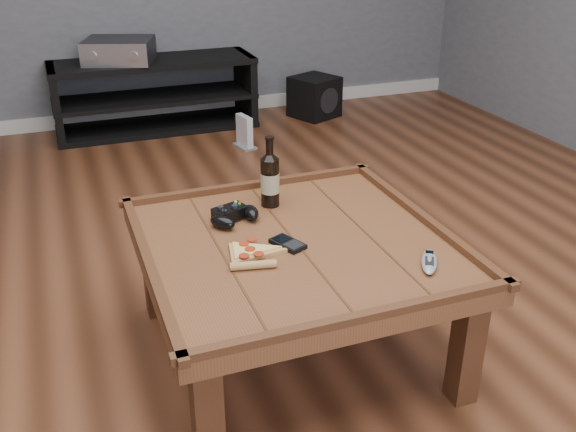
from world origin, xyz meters
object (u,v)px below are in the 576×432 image
object	(u,v)px
av_receiver	(119,51)
game_console	(245,133)
beer_bottle	(270,178)
media_console	(155,95)
game_controller	(234,215)
pizza_slice	(251,254)
smartphone	(288,244)
remote_control	(429,262)
coffee_table	(295,257)
subwoofer	(315,97)

from	to	relation	value
av_receiver	game_console	size ratio (longest dim) A/B	2.46
av_receiver	beer_bottle	bearing A→B (deg)	-65.21
media_console	game_controller	size ratio (longest dim) A/B	7.17
game_console	pizza_slice	bearing A→B (deg)	-118.49
game_controller	beer_bottle	bearing A→B (deg)	9.34
media_console	smartphone	size ratio (longest dim) A/B	10.35
remote_control	smartphone	bearing A→B (deg)	175.75
remote_control	media_console	bearing A→B (deg)	128.45
media_console	av_receiver	size ratio (longest dim) A/B	2.61
remote_control	coffee_table	bearing A→B (deg)	171.46
pizza_slice	av_receiver	bearing A→B (deg)	102.64
game_console	beer_bottle	bearing A→B (deg)	-116.02
media_console	game_controller	distance (m)	2.55
coffee_table	av_receiver	distance (m)	2.76
game_controller	smartphone	world-z (taller)	game_controller
media_console	coffee_table	bearing A→B (deg)	-90.00
media_console	smartphone	world-z (taller)	media_console
remote_control	game_controller	bearing A→B (deg)	165.99
media_console	game_controller	world-z (taller)	game_controller
subwoofer	game_console	world-z (taller)	subwoofer
beer_bottle	subwoofer	world-z (taller)	beer_bottle
pizza_slice	game_console	xyz separation A→B (m)	(0.64, 2.19, -0.36)
pizza_slice	game_console	distance (m)	2.31
smartphone	media_console	bearing A→B (deg)	65.58
game_console	media_console	bearing A→B (deg)	116.03
subwoofer	pizza_slice	bearing A→B (deg)	-140.63
coffee_table	game_console	world-z (taller)	coffee_table
coffee_table	subwoofer	distance (m)	2.90
game_controller	smartphone	bearing A→B (deg)	-82.39
subwoofer	game_console	size ratio (longest dim) A/B	1.83
media_console	pizza_slice	distance (m)	2.80
beer_bottle	av_receiver	size ratio (longest dim) A/B	0.50
beer_bottle	subwoofer	bearing A→B (deg)	63.54
remote_control	game_console	distance (m)	2.47
coffee_table	pizza_slice	distance (m)	0.19
av_receiver	pizza_slice	bearing A→B (deg)	-69.71
pizza_slice	smartphone	size ratio (longest dim) A/B	2.09
coffee_table	subwoofer	xyz separation A→B (m)	(1.18, 2.64, -0.24)
smartphone	game_console	size ratio (longest dim) A/B	0.62
media_console	subwoofer	xyz separation A→B (m)	(1.18, -0.11, -0.09)
game_controller	game_console	distance (m)	2.07
pizza_slice	remote_control	size ratio (longest dim) A/B	1.77
remote_control	av_receiver	bearing A→B (deg)	132.44
av_receiver	media_console	bearing A→B (deg)	20.76
beer_bottle	media_console	bearing A→B (deg)	90.42
remote_control	av_receiver	world-z (taller)	av_receiver
coffee_table	beer_bottle	bearing A→B (deg)	86.67
beer_bottle	game_console	distance (m)	1.96
pizza_slice	coffee_table	bearing A→B (deg)	25.22
coffee_table	game_console	size ratio (longest dim) A/B	4.72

